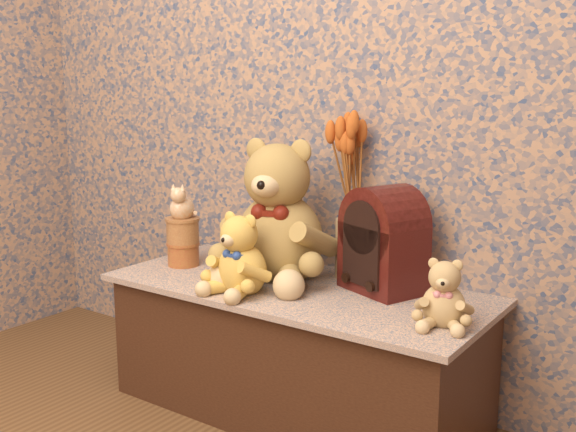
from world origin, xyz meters
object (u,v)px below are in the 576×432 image
object	(u,v)px
teddy_large	(280,204)
biscuit_tin_lower	(183,254)
teddy_medium	(242,249)
cat_figurine	(182,201)
teddy_small	(444,289)
ceramic_vase	(353,248)
cathedral_radio	(384,239)

from	to	relation	value
teddy_large	biscuit_tin_lower	distance (m)	0.44
teddy_medium	cat_figurine	xyz separation A→B (m)	(-0.37, 0.12, 0.10)
teddy_medium	cat_figurine	distance (m)	0.41
teddy_large	biscuit_tin_lower	world-z (taller)	teddy_large
teddy_small	teddy_medium	bearing A→B (deg)	170.47
ceramic_vase	cat_figurine	xyz separation A→B (m)	(-0.58, -0.22, 0.14)
teddy_large	ceramic_vase	size ratio (longest dim) A/B	2.52
teddy_small	ceramic_vase	xyz separation A→B (m)	(-0.44, 0.27, -0.00)
teddy_medium	teddy_small	size ratio (longest dim) A/B	1.36
teddy_small	cathedral_radio	xyz separation A→B (m)	(-0.28, 0.19, 0.07)
teddy_medium	biscuit_tin_lower	bearing A→B (deg)	165.68
teddy_large	ceramic_vase	world-z (taller)	teddy_large
cat_figurine	teddy_large	bearing A→B (deg)	-10.03
ceramic_vase	teddy_small	bearing A→B (deg)	-31.34
cathedral_radio	biscuit_tin_lower	distance (m)	0.76
cat_figurine	ceramic_vase	bearing A→B (deg)	-1.25
ceramic_vase	biscuit_tin_lower	distance (m)	0.62
teddy_medium	cathedral_radio	xyz separation A→B (m)	(0.36, 0.27, 0.03)
cat_figurine	biscuit_tin_lower	bearing A→B (deg)	0.00
teddy_small	cat_figurine	bearing A→B (deg)	160.87
teddy_small	cat_figurine	world-z (taller)	cat_figurine
biscuit_tin_lower	cat_figurine	bearing A→B (deg)	0.00
teddy_medium	ceramic_vase	distance (m)	0.40
teddy_large	cathedral_radio	xyz separation A→B (m)	(0.36, 0.06, -0.08)
teddy_large	teddy_small	size ratio (longest dim) A/B	2.52
teddy_medium	teddy_large	bearing A→B (deg)	94.24
teddy_medium	ceramic_vase	world-z (taller)	teddy_medium
cathedral_radio	teddy_medium	bearing A→B (deg)	-122.31
cathedral_radio	cat_figurine	bearing A→B (deg)	-147.90
teddy_medium	cat_figurine	bearing A→B (deg)	165.68
teddy_large	ceramic_vase	bearing A→B (deg)	21.30
cathedral_radio	ceramic_vase	distance (m)	0.19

